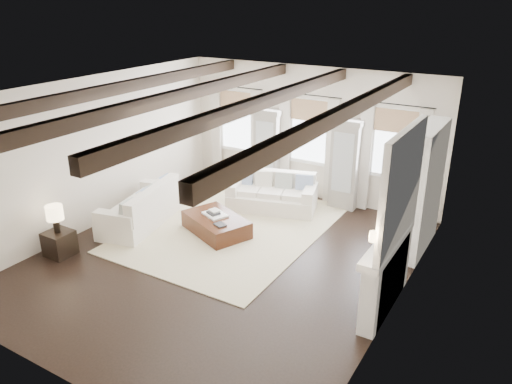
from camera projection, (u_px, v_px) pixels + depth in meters
The scene contains 16 objects.
ground at pixel (224, 258), 9.57m from camera, with size 7.50×7.50×0.00m, color black.
room_shell at pixel (282, 159), 9.23m from camera, with size 6.54×7.54×3.22m.
area_rug at pixel (232, 228), 10.81m from camera, with size 3.64×4.78×0.02m, color beige.
sofa_back at pixel (273, 195), 11.66m from camera, with size 2.19×1.44×0.86m.
sofa_left at pixel (142, 209), 10.84m from camera, with size 1.37×2.25×0.90m.
ottoman at pixel (216, 225), 10.53m from camera, with size 1.43×0.89×0.38m, color black.
tray at pixel (215, 214), 10.52m from camera, with size 0.50×0.38×0.04m, color white.
book_lower at pixel (213, 213), 10.50m from camera, with size 0.26×0.20×0.04m, color #262628.
book_upper at pixel (214, 211), 10.52m from camera, with size 0.22×0.17×0.03m, color beige.
book_loose at pixel (220, 225), 10.06m from camera, with size 0.24×0.18×0.03m, color #262628.
side_table_front at pixel (60, 243), 9.63m from camera, with size 0.49×0.49×0.49m, color black.
lamp_front at pixel (55, 214), 9.40m from camera, with size 0.32×0.32×0.55m.
side_table_back at pixel (262, 177), 13.01m from camera, with size 0.37×0.37×0.56m, color black.
lamp_back at pixel (262, 152), 12.76m from camera, with size 0.34×0.34×0.58m.
candlestick_near at pixel (365, 297), 7.85m from camera, with size 0.14×0.14×0.70m.
candlestick_far at pixel (376, 280), 8.29m from camera, with size 0.15×0.15×0.75m.
Camera 1 is at (4.84, -6.90, 4.75)m, focal length 35.00 mm.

